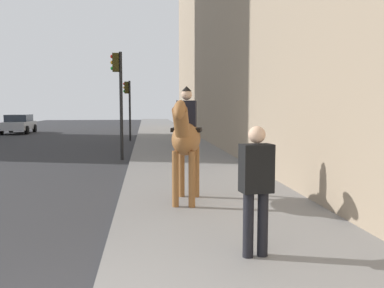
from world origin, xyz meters
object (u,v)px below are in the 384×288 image
(mounted_horse_near, at_px, (186,137))
(car_mid_lane, at_px, (19,123))
(pedestrian_greeting, at_px, (256,182))
(traffic_light_near_curb, at_px, (119,88))
(traffic_light_far_curb, at_px, (128,101))

(mounted_horse_near, xyz_separation_m, car_mid_lane, (24.20, 10.49, -0.68))
(mounted_horse_near, distance_m, pedestrian_greeting, 3.12)
(mounted_horse_near, bearing_deg, traffic_light_near_curb, -154.06)
(mounted_horse_near, relative_size, car_mid_lane, 0.56)
(mounted_horse_near, height_order, pedestrian_greeting, mounted_horse_near)
(mounted_horse_near, relative_size, traffic_light_near_curb, 0.57)
(mounted_horse_near, height_order, car_mid_lane, mounted_horse_near)
(traffic_light_near_curb, relative_size, traffic_light_far_curb, 1.15)
(traffic_light_near_curb, bearing_deg, pedestrian_greeting, -167.37)
(car_mid_lane, height_order, traffic_light_near_curb, traffic_light_near_curb)
(traffic_light_near_curb, distance_m, traffic_light_far_curb, 8.79)
(car_mid_lane, bearing_deg, traffic_light_near_curb, 25.02)
(pedestrian_greeting, height_order, car_mid_lane, pedestrian_greeting)
(traffic_light_far_curb, bearing_deg, car_mid_lane, 48.29)
(pedestrian_greeting, relative_size, traffic_light_far_curb, 0.47)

